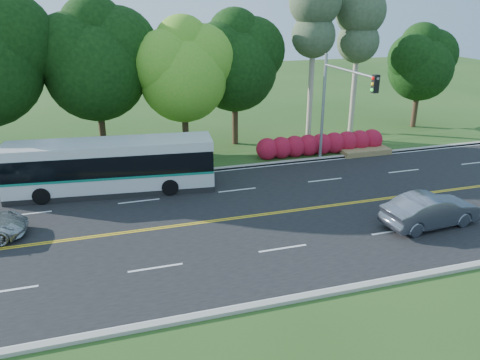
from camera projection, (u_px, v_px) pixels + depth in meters
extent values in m
plane|color=#244818|center=(266.00, 214.00, 23.58)|extent=(120.00, 120.00, 0.00)
cube|color=black|center=(266.00, 214.00, 23.58)|extent=(60.00, 14.00, 0.02)
cube|color=#A49F94|center=(229.00, 168.00, 29.95)|extent=(60.00, 0.30, 0.15)
cube|color=#A49F94|center=(332.00, 292.00, 17.16)|extent=(60.00, 0.30, 0.15)
cube|color=#244818|center=(221.00, 159.00, 31.61)|extent=(60.00, 4.00, 0.10)
cube|color=gold|center=(267.00, 215.00, 23.50)|extent=(57.00, 0.10, 0.00)
cube|color=gold|center=(266.00, 213.00, 23.65)|extent=(57.00, 0.10, 0.00)
cube|color=silver|center=(7.00, 291.00, 17.35)|extent=(2.20, 0.12, 0.00)
cube|color=silver|center=(156.00, 268.00, 18.83)|extent=(2.20, 0.12, 0.00)
cube|color=silver|center=(283.00, 248.00, 20.31)|extent=(2.20, 0.12, 0.00)
cube|color=silver|center=(393.00, 231.00, 21.79)|extent=(2.20, 0.12, 0.00)
cube|color=silver|center=(29.00, 214.00, 23.60)|extent=(2.20, 0.12, 0.00)
cube|color=silver|center=(139.00, 201.00, 25.09)|extent=(2.20, 0.12, 0.00)
cube|color=silver|center=(237.00, 190.00, 26.57)|extent=(2.20, 0.12, 0.00)
cube|color=silver|center=(325.00, 180.00, 28.05)|extent=(2.20, 0.12, 0.00)
cube|color=silver|center=(404.00, 171.00, 29.53)|extent=(2.20, 0.12, 0.00)
cube|color=silver|center=(475.00, 163.00, 31.02)|extent=(2.20, 0.12, 0.00)
cube|color=silver|center=(230.00, 170.00, 29.70)|extent=(57.00, 0.12, 0.00)
cube|color=silver|center=(328.00, 289.00, 17.45)|extent=(57.00, 0.12, 0.00)
sphere|color=black|center=(6.00, 40.00, 27.51)|extent=(5.76, 5.76, 5.76)
cylinder|color=black|center=(103.00, 132.00, 31.64)|extent=(0.44, 0.44, 3.60)
sphere|color=black|center=(96.00, 70.00, 30.17)|extent=(6.60, 6.60, 6.60)
sphere|color=black|center=(117.00, 48.00, 30.36)|extent=(5.28, 5.28, 5.28)
sphere|color=black|center=(72.00, 52.00, 29.22)|extent=(4.95, 4.95, 4.95)
sphere|color=black|center=(93.00, 29.00, 29.67)|extent=(4.29, 4.29, 4.29)
cylinder|color=black|center=(186.00, 132.00, 32.29)|extent=(0.44, 0.44, 3.24)
sphere|color=#499E20|center=(183.00, 78.00, 30.99)|extent=(5.80, 5.80, 5.80)
sphere|color=#499E20|center=(201.00, 59.00, 31.19)|extent=(4.64, 4.64, 4.64)
sphere|color=#499E20|center=(165.00, 64.00, 30.13)|extent=(4.35, 4.35, 4.35)
sphere|color=#499E20|center=(182.00, 44.00, 30.59)|extent=(3.77, 3.77, 3.77)
cylinder|color=black|center=(235.00, 121.00, 34.68)|extent=(0.44, 0.44, 3.42)
sphere|color=black|center=(235.00, 69.00, 33.32)|extent=(6.00, 6.00, 6.00)
sphere|color=black|center=(252.00, 51.00, 33.52)|extent=(4.80, 4.80, 4.80)
sphere|color=black|center=(219.00, 55.00, 32.44)|extent=(4.50, 4.50, 4.50)
sphere|color=black|center=(235.00, 36.00, 32.89)|extent=(3.90, 3.90, 3.90)
cylinder|color=#AA9C89|center=(311.00, 74.00, 35.15)|extent=(0.40, 0.40, 9.80)
sphere|color=#374B2F|center=(313.00, 36.00, 34.15)|extent=(3.23, 3.23, 3.23)
sphere|color=#374B2F|center=(315.00, 1.00, 33.30)|extent=(3.80, 3.80, 3.80)
cylinder|color=#AA9C89|center=(355.00, 76.00, 36.81)|extent=(0.40, 0.40, 9.10)
sphere|color=#374B2F|center=(358.00, 42.00, 35.87)|extent=(3.23, 3.23, 3.23)
sphere|color=#374B2F|center=(361.00, 11.00, 35.08)|extent=(3.80, 3.80, 3.80)
cylinder|color=black|center=(415.00, 109.00, 39.50)|extent=(0.44, 0.44, 3.06)
sphere|color=black|center=(420.00, 69.00, 38.30)|extent=(5.20, 5.20, 5.20)
sphere|color=black|center=(432.00, 55.00, 38.51)|extent=(4.16, 4.16, 4.16)
sphere|color=black|center=(413.00, 58.00, 37.52)|extent=(3.90, 3.90, 3.90)
sphere|color=black|center=(422.00, 44.00, 37.99)|extent=(3.38, 3.38, 3.38)
sphere|color=maroon|center=(267.00, 149.00, 31.45)|extent=(1.50, 1.50, 1.50)
sphere|color=maroon|center=(281.00, 148.00, 31.72)|extent=(1.50, 1.50, 1.50)
sphere|color=maroon|center=(295.00, 147.00, 31.99)|extent=(1.50, 1.50, 1.50)
sphere|color=maroon|center=(308.00, 145.00, 32.26)|extent=(1.50, 1.50, 1.50)
sphere|color=maroon|center=(321.00, 144.00, 32.53)|extent=(1.50, 1.50, 1.50)
sphere|color=maroon|center=(334.00, 143.00, 32.80)|extent=(1.50, 1.50, 1.50)
sphere|color=maroon|center=(347.00, 142.00, 33.07)|extent=(1.50, 1.50, 1.50)
sphere|color=maroon|center=(359.00, 141.00, 33.34)|extent=(1.50, 1.50, 1.50)
sphere|color=maroon|center=(372.00, 140.00, 33.61)|extent=(1.50, 1.50, 1.50)
cube|color=brown|center=(365.00, 151.00, 32.82)|extent=(3.50, 1.40, 0.40)
cylinder|color=#93979B|center=(323.00, 108.00, 30.60)|extent=(0.20, 0.20, 7.00)
cylinder|color=#93979B|center=(349.00, 71.00, 26.92)|extent=(0.14, 6.00, 0.14)
cube|color=black|center=(375.00, 84.00, 24.52)|extent=(0.32, 0.28, 0.95)
sphere|color=red|center=(373.00, 78.00, 24.37)|extent=(0.18, 0.18, 0.18)
sphere|color=yellow|center=(373.00, 84.00, 24.48)|extent=(0.18, 0.18, 0.18)
sphere|color=#19D833|center=(372.00, 90.00, 24.59)|extent=(0.18, 0.18, 0.18)
cube|color=silver|center=(112.00, 178.00, 26.10)|extent=(11.37, 3.55, 0.92)
cube|color=black|center=(110.00, 161.00, 25.72)|extent=(11.32, 3.58, 1.16)
cube|color=silver|center=(109.00, 146.00, 25.42)|extent=(11.37, 3.55, 0.52)
cube|color=#0C745D|center=(112.00, 172.00, 25.95)|extent=(11.32, 3.59, 0.13)
cube|color=black|center=(2.00, 165.00, 24.73)|extent=(0.29, 2.18, 1.59)
cube|color=black|center=(113.00, 189.00, 26.32)|extent=(11.36, 3.45, 0.33)
cylinder|color=black|center=(42.00, 196.00, 24.57)|extent=(0.95, 0.36, 0.93)
cylinder|color=black|center=(50.00, 181.00, 26.61)|extent=(0.95, 0.36, 0.93)
cylinder|color=black|center=(170.00, 187.00, 25.73)|extent=(0.95, 0.36, 0.93)
cylinder|color=black|center=(168.00, 173.00, 27.77)|extent=(0.95, 0.36, 0.93)
imported|color=slate|center=(431.00, 210.00, 22.11)|extent=(4.89, 2.05, 1.57)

